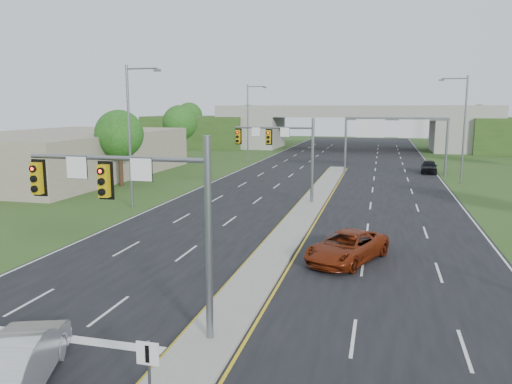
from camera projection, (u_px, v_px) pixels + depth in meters
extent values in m
plane|color=#2D4B1A|center=(210.00, 342.00, 16.94)|extent=(240.00, 240.00, 0.00)
cube|color=black|center=(325.00, 186.00, 50.38)|extent=(24.00, 160.00, 0.02)
cube|color=gray|center=(308.00, 208.00, 38.90)|extent=(2.00, 54.00, 0.16)
cube|color=gold|center=(294.00, 208.00, 39.19)|extent=(0.12, 54.00, 0.01)
cube|color=gold|center=(323.00, 209.00, 38.64)|extent=(0.12, 54.00, 0.01)
cube|color=silver|center=(215.00, 181.00, 53.23)|extent=(0.12, 160.00, 0.01)
cube|color=silver|center=(449.00, 190.00, 47.54)|extent=(0.12, 160.00, 0.01)
cube|color=silver|center=(26.00, 333.00, 17.55)|extent=(10.50, 0.50, 0.01)
cylinder|color=slate|center=(209.00, 243.00, 16.35)|extent=(0.24, 0.24, 7.00)
cylinder|color=slate|center=(115.00, 158.00, 16.67)|extent=(6.50, 0.16, 0.16)
cube|color=#C19F0C|center=(104.00, 181.00, 16.64)|extent=(0.35, 0.25, 1.10)
cube|color=#C19F0C|center=(37.00, 178.00, 17.27)|extent=(0.35, 0.25, 1.10)
cube|color=black|center=(106.00, 180.00, 16.77)|extent=(0.55, 0.04, 1.30)
cube|color=black|center=(39.00, 178.00, 17.40)|extent=(0.55, 0.04, 1.30)
sphere|color=#FF0C05|center=(101.00, 171.00, 16.46)|extent=(0.20, 0.20, 0.20)
sphere|color=#FF0C05|center=(33.00, 169.00, 17.08)|extent=(0.20, 0.20, 0.20)
cube|color=white|center=(77.00, 168.00, 16.98)|extent=(0.75, 0.04, 0.75)
cube|color=white|center=(141.00, 170.00, 16.40)|extent=(0.75, 0.04, 0.75)
cylinder|color=slate|center=(312.00, 162.00, 40.24)|extent=(0.24, 0.24, 7.00)
cylinder|color=slate|center=(273.00, 128.00, 40.56)|extent=(6.50, 0.16, 0.16)
cube|color=#C19F0C|center=(269.00, 137.00, 40.53)|extent=(0.35, 0.25, 1.10)
cube|color=#C19F0C|center=(238.00, 137.00, 41.16)|extent=(0.35, 0.25, 1.10)
cube|color=black|center=(269.00, 137.00, 40.66)|extent=(0.55, 0.04, 1.30)
cube|color=black|center=(238.00, 137.00, 41.29)|extent=(0.55, 0.04, 1.30)
sphere|color=#FF0C05|center=(268.00, 133.00, 40.35)|extent=(0.20, 0.20, 0.20)
sphere|color=#FF0C05|center=(238.00, 132.00, 40.97)|extent=(0.20, 0.20, 0.20)
cube|color=white|center=(256.00, 132.00, 40.87)|extent=(0.75, 0.04, 0.75)
cube|color=white|center=(285.00, 132.00, 40.29)|extent=(0.75, 0.04, 0.75)
cylinder|color=slate|center=(150.00, 382.00, 12.45)|extent=(0.08, 0.08, 2.20)
cube|color=white|center=(148.00, 354.00, 12.27)|extent=(0.60, 0.04, 0.60)
cube|color=black|center=(147.00, 354.00, 12.24)|extent=(0.10, 0.02, 0.45)
cylinder|color=slate|center=(345.00, 146.00, 59.09)|extent=(0.28, 0.28, 6.60)
cylinder|color=slate|center=(446.00, 148.00, 56.37)|extent=(0.28, 0.28, 6.60)
cube|color=slate|center=(396.00, 119.00, 57.19)|extent=(11.50, 0.35, 0.35)
cube|color=#0C5425|center=(370.00, 128.00, 57.87)|extent=(3.20, 0.08, 2.00)
cube|color=#0C5425|center=(413.00, 129.00, 56.72)|extent=(3.20, 0.08, 2.00)
cube|color=silver|center=(370.00, 128.00, 57.83)|extent=(3.30, 0.03, 2.10)
cube|color=silver|center=(413.00, 129.00, 56.67)|extent=(3.30, 0.03, 2.10)
cube|color=gray|center=(264.00, 132.00, 96.98)|extent=(6.00, 12.00, 6.00)
cube|color=gray|center=(449.00, 134.00, 88.78)|extent=(6.00, 12.00, 6.00)
cube|color=#2D4B1A|center=(201.00, 131.00, 100.11)|extent=(20.00, 14.00, 6.00)
cube|color=gray|center=(353.00, 114.00, 92.27)|extent=(50.00, 12.00, 1.20)
cube|color=gray|center=(351.00, 108.00, 86.55)|extent=(50.00, 0.40, 0.90)
cube|color=gray|center=(355.00, 108.00, 97.64)|extent=(50.00, 0.40, 0.90)
cylinder|color=slate|center=(129.00, 138.00, 38.38)|extent=(0.20, 0.20, 11.00)
cylinder|color=slate|center=(142.00, 69.00, 37.19)|extent=(2.50, 0.12, 0.12)
cube|color=slate|center=(157.00, 70.00, 36.92)|extent=(0.50, 0.25, 0.18)
cylinder|color=slate|center=(248.00, 123.00, 71.82)|extent=(0.20, 0.20, 11.00)
cylinder|color=slate|center=(256.00, 87.00, 70.64)|extent=(2.50, 0.12, 0.12)
cube|color=slate|center=(265.00, 87.00, 70.37)|extent=(0.50, 0.25, 0.18)
cylinder|color=slate|center=(464.00, 130.00, 50.98)|extent=(0.20, 0.20, 11.00)
cylinder|color=slate|center=(455.00, 78.00, 50.40)|extent=(2.50, 0.12, 0.12)
cube|color=slate|center=(441.00, 80.00, 50.73)|extent=(0.50, 0.25, 0.18)
cylinder|color=#382316|center=(121.00, 166.00, 50.09)|extent=(0.44, 0.44, 4.00)
sphere|color=#1E4712|center=(119.00, 134.00, 49.55)|extent=(4.80, 4.80, 4.80)
cylinder|color=#382316|center=(180.00, 145.00, 74.93)|extent=(0.44, 0.44, 4.25)
sphere|color=#1E4712|center=(180.00, 123.00, 74.35)|extent=(5.20, 5.20, 5.20)
cylinder|color=#382316|center=(190.00, 131.00, 115.55)|extent=(0.44, 0.44, 4.50)
sphere|color=#1E4712|center=(189.00, 116.00, 114.94)|extent=(6.00, 6.00, 6.00)
cylinder|color=#382316|center=(248.00, 133.00, 112.19)|extent=(0.44, 0.44, 4.25)
sphere|color=#1E4712|center=(248.00, 117.00, 111.62)|extent=(5.60, 5.60, 5.60)
cylinder|color=#382316|center=(477.00, 136.00, 100.62)|extent=(0.44, 0.44, 4.25)
sphere|color=#1E4712|center=(478.00, 119.00, 100.05)|extent=(5.60, 5.60, 5.60)
cube|color=gray|center=(64.00, 154.00, 57.20)|extent=(18.00, 30.00, 5.00)
imported|color=silver|center=(16.00, 359.00, 14.08)|extent=(3.38, 5.36, 1.67)
imported|color=maroon|center=(347.00, 247.00, 25.63)|extent=(4.56, 6.10, 1.54)
imported|color=black|center=(429.00, 166.00, 59.86)|extent=(2.15, 4.65, 1.54)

